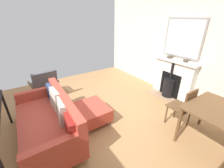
% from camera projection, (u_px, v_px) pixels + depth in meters
% --- Properties ---
extents(ground_plane, '(5.16, 5.42, 0.01)m').
position_uv_depth(ground_plane, '(91.00, 118.00, 3.27)').
color(ground_plane, '#A87A4C').
extents(wall_left, '(0.12, 5.42, 2.67)m').
position_uv_depth(wall_left, '(171.00, 46.00, 4.00)').
color(wall_left, silver).
rests_on(wall_left, ground).
extents(fireplace, '(0.54, 1.20, 1.06)m').
position_uv_depth(fireplace, '(172.00, 80.00, 4.00)').
color(fireplace, '#9E7A5B').
rests_on(fireplace, ground).
extents(mirror_over_mantel, '(0.04, 1.00, 0.95)m').
position_uv_depth(mirror_over_mantel, '(183.00, 38.00, 3.58)').
color(mirror_over_mantel, gray).
extents(mantel_bowl_near, '(0.16, 0.16, 0.05)m').
position_uv_depth(mantel_bowl_near, '(170.00, 57.00, 3.92)').
color(mantel_bowl_near, '#47382D').
rests_on(mantel_bowl_near, fireplace).
extents(mantel_bowl_far, '(0.13, 0.13, 0.05)m').
position_uv_depth(mantel_bowl_far, '(186.00, 61.00, 3.57)').
color(mantel_bowl_far, '#47382D').
rests_on(mantel_bowl_far, fireplace).
extents(sofa, '(0.91, 1.88, 0.81)m').
position_uv_depth(sofa, '(50.00, 120.00, 2.66)').
color(sofa, '#B2B2B7').
rests_on(sofa, ground).
extents(ottoman, '(0.63, 0.76, 0.36)m').
position_uv_depth(ottoman, '(92.00, 112.00, 3.10)').
color(ottoman, '#B2B2B7').
rests_on(ottoman, ground).
extents(armchair_accent, '(0.74, 0.67, 0.84)m').
position_uv_depth(armchair_accent, '(44.00, 83.00, 3.87)').
color(armchair_accent, brown).
rests_on(armchair_accent, ground).
extents(dining_table, '(0.95, 0.89, 0.75)m').
position_uv_depth(dining_table, '(220.00, 115.00, 2.30)').
color(dining_table, brown).
rests_on(dining_table, ground).
extents(dining_chair_near_fireplace, '(0.40, 0.40, 0.87)m').
position_uv_depth(dining_chair_near_fireplace, '(184.00, 106.00, 2.80)').
color(dining_chair_near_fireplace, brown).
rests_on(dining_chair_near_fireplace, ground).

